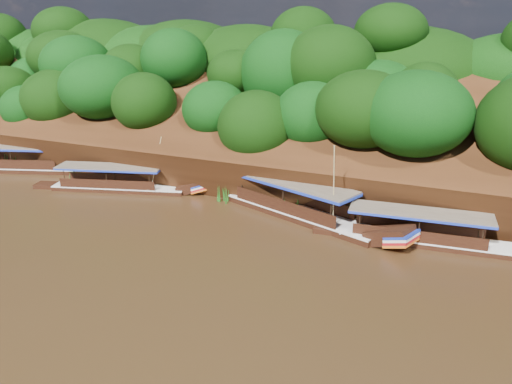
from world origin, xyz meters
TOP-DOWN VIEW (x-y plane):
  - ground at (0.00, 0.00)m, footprint 160.00×160.00m
  - riverbank at (-0.01, 22.73)m, footprint 120.00×30.06m
  - boat_0 at (12.20, 7.38)m, footprint 13.89×3.27m
  - boat_1 at (2.89, 8.09)m, footprint 15.53×7.33m
  - boat_2 at (-13.83, 8.22)m, footprint 13.80×5.69m
  - boat_3 at (-26.17, 9.31)m, footprint 14.26×6.67m
  - reeds at (-2.72, 9.46)m, footprint 49.66×2.58m

SIDE VIEW (x-z plane):
  - ground at x=0.00m, z-range 0.00..0.00m
  - boat_2 at x=-13.83m, z-range -2.17..3.16m
  - boat_0 at x=12.20m, z-range -2.07..3.08m
  - boat_3 at x=-26.17m, z-range -0.95..2.10m
  - boat_1 at x=2.89m, z-range -2.84..4.07m
  - reeds at x=-2.72m, z-range -0.14..1.93m
  - riverbank at x=-0.01m, z-range -7.81..11.59m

